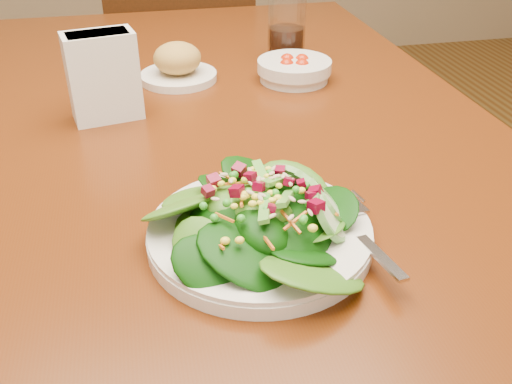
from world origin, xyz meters
The scene contains 7 objects.
dining_table centered at (0.00, 0.00, 0.65)m, with size 0.90×1.40×0.75m.
chair_far centered at (0.05, 0.97, 0.52)m, with size 0.52×0.52×0.99m.
salad_plate centered at (0.01, -0.35, 0.78)m, with size 0.26×0.25×0.07m.
bread_plate centered at (-0.04, 0.18, 0.78)m, with size 0.14×0.14×0.07m.
tomato_bowl centered at (0.17, 0.13, 0.77)m, with size 0.14×0.14×0.05m.
drinking_glass centered at (0.19, 0.25, 0.81)m, with size 0.08×0.08×0.13m.
napkin_holder centered at (-0.17, 0.03, 0.82)m, with size 0.12×0.08×0.14m.
Camera 1 is at (-0.11, -0.85, 1.14)m, focal length 40.00 mm.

